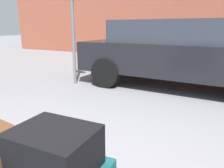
# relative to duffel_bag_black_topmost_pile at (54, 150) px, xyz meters

# --- Properties ---
(duffel_bag_black_topmost_pile) EXTENTS (0.43, 0.35, 0.22)m
(duffel_bag_black_topmost_pile) POSITION_rel_duffel_bag_black_topmost_pile_xyz_m (0.00, 0.00, 0.00)
(duffel_bag_black_topmost_pile) COLOR black
(duffel_bag_black_topmost_pile) RESTS_ON suitcase_teal_front_right
(parked_car) EXTENTS (4.35, 2.02, 1.42)m
(parked_car) POSITION_rel_duffel_bag_black_topmost_pile_xyz_m (-0.11, 4.05, 0.10)
(parked_car) COLOR black
(parked_car) RESTS_ON ground_plane
(no_parking_sign) EXTENTS (0.49, 0.12, 2.32)m
(no_parking_sign) POSITION_rel_duffel_bag_black_topmost_pile_xyz_m (-2.28, 3.18, 0.77)
(no_parking_sign) COLOR slate
(no_parking_sign) RESTS_ON ground_plane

